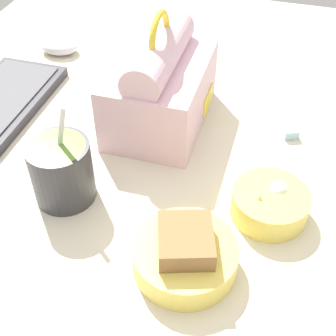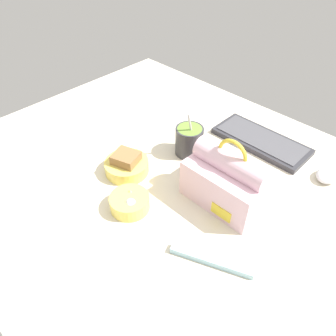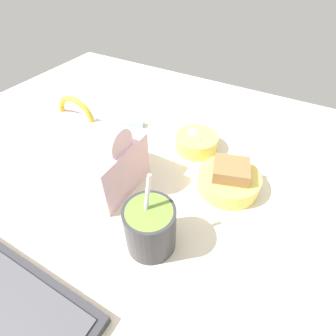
% 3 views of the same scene
% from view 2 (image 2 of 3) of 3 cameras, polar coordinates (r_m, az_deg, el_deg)
% --- Properties ---
extents(desk_surface, '(1.40, 1.10, 0.02)m').
position_cam_2_polar(desk_surface, '(0.97, 1.07, -2.76)').
color(desk_surface, beige).
rests_on(desk_surface, ground).
extents(keyboard, '(0.32, 0.14, 0.02)m').
position_cam_2_polar(keyboard, '(1.15, 15.90, 4.59)').
color(keyboard, '#2D2D33').
rests_on(keyboard, desk_surface).
extents(lunch_bag, '(0.22, 0.15, 0.20)m').
position_cam_2_polar(lunch_bag, '(0.88, 10.44, -2.02)').
color(lunch_bag, beige).
rests_on(lunch_bag, desk_surface).
extents(soup_cup, '(0.09, 0.09, 0.16)m').
position_cam_2_polar(soup_cup, '(1.04, 3.70, 4.86)').
color(soup_cup, '#333338').
rests_on(soup_cup, desk_surface).
extents(bento_bowl_sandwich, '(0.13, 0.13, 0.07)m').
position_cam_2_polar(bento_bowl_sandwich, '(0.99, -7.20, 0.53)').
color(bento_bowl_sandwich, '#EFD65B').
rests_on(bento_bowl_sandwich, desk_surface).
extents(bento_bowl_snacks, '(0.11, 0.11, 0.05)m').
position_cam_2_polar(bento_bowl_snacks, '(0.89, -6.67, -5.89)').
color(bento_bowl_snacks, '#EFD65B').
rests_on(bento_bowl_snacks, desk_surface).
extents(computer_mouse, '(0.06, 0.08, 0.03)m').
position_cam_2_polar(computer_mouse, '(1.07, 26.03, -1.10)').
color(computer_mouse, silver).
rests_on(computer_mouse, desk_surface).
extents(chopstick_case, '(0.19, 0.10, 0.02)m').
position_cam_2_polar(chopstick_case, '(0.79, 7.57, -15.61)').
color(chopstick_case, '#99C6D6').
rests_on(chopstick_case, desk_surface).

